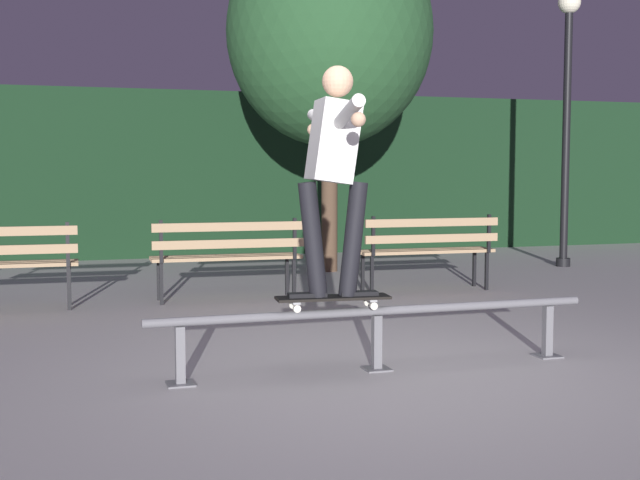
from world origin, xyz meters
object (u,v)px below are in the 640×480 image
object	(u,v)px
park_bench_left_center	(228,251)
park_bench_right_center	(428,245)
skateboarder	(334,161)
grind_rail	(377,323)
skateboard	(333,298)
tree_behind_benches	(330,33)
lamp_post_right	(567,93)

from	to	relation	value
park_bench_left_center	park_bench_right_center	xyz separation A→B (m)	(2.32, 0.00, 0.00)
skateboarder	park_bench_left_center	xyz separation A→B (m)	(-0.06, 3.37, -0.92)
grind_rail	park_bench_left_center	distance (m)	3.39
skateboard	park_bench_right_center	distance (m)	4.06
tree_behind_benches	grind_rail	bearing A→B (deg)	-104.95
skateboarder	park_bench_right_center	size ratio (longest dim) A/B	0.97
tree_behind_benches	lamp_post_right	xyz separation A→B (m)	(3.40, -0.48, -0.74)
grind_rail	skateboard	distance (m)	0.37
skateboarder	skateboard	bearing A→B (deg)	174.58
skateboarder	park_bench_right_center	xyz separation A→B (m)	(2.27, 3.37, -0.92)
skateboard	park_bench_right_center	bearing A→B (deg)	55.99
park_bench_right_center	lamp_post_right	xyz separation A→B (m)	(2.93, 1.70, 1.94)
grind_rail	park_bench_left_center	bearing A→B (deg)	96.35
skateboarder	tree_behind_benches	size ratio (longest dim) A/B	0.33
tree_behind_benches	lamp_post_right	world-z (taller)	tree_behind_benches
grind_rail	park_bench_right_center	xyz separation A→B (m)	(1.95, 3.37, 0.21)
grind_rail	skateboarder	world-z (taller)	skateboarder
lamp_post_right	park_bench_left_center	bearing A→B (deg)	-162.09
park_bench_right_center	park_bench_left_center	bearing A→B (deg)	180.00
grind_rail	park_bench_right_center	distance (m)	3.89
grind_rail	tree_behind_benches	xyz separation A→B (m)	(1.48, 5.54, 2.89)
park_bench_right_center	tree_behind_benches	distance (m)	3.49
skateboard	skateboarder	distance (m)	0.94
skateboard	park_bench_right_center	size ratio (longest dim) A/B	0.49
skateboard	tree_behind_benches	xyz separation A→B (m)	(1.80, 5.54, 2.70)
skateboarder	park_bench_left_center	size ratio (longest dim) A/B	0.97
park_bench_right_center	tree_behind_benches	bearing A→B (deg)	102.22
grind_rail	skateboarder	size ratio (longest dim) A/B	2.06
skateboarder	lamp_post_right	size ratio (longest dim) A/B	0.40
park_bench_left_center	park_bench_right_center	size ratio (longest dim) A/B	1.00
park_bench_right_center	grind_rail	bearing A→B (deg)	-120.07
skateboard	park_bench_right_center	xyz separation A→B (m)	(2.27, 3.37, 0.02)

